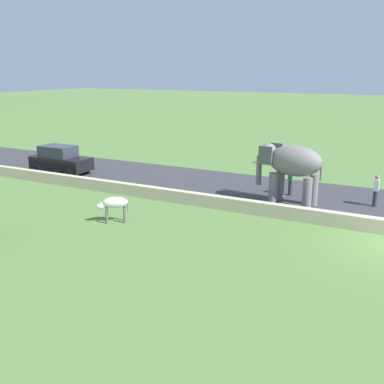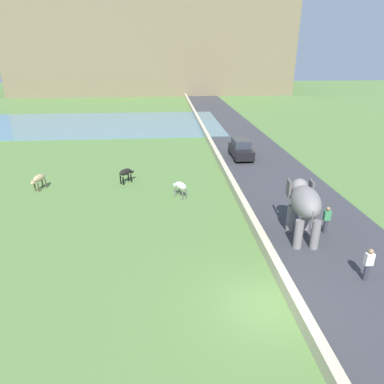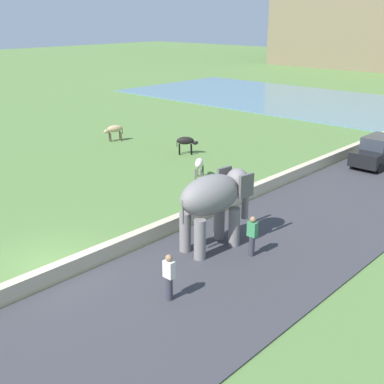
{
  "view_description": "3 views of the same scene",
  "coord_description": "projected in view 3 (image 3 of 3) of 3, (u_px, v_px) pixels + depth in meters",
  "views": [
    {
      "loc": [
        -17.84,
        -0.61,
        6.52
      ],
      "look_at": [
        -2.38,
        7.48,
        1.75
      ],
      "focal_mm": 42.14,
      "sensor_mm": 36.0,
      "label": 1
    },
    {
      "loc": [
        -3.67,
        -10.42,
        9.35
      ],
      "look_at": [
        -2.17,
        8.06,
        1.67
      ],
      "focal_mm": 31.73,
      "sensor_mm": 36.0,
      "label": 2
    },
    {
      "loc": [
        14.71,
        -8.33,
        8.58
      ],
      "look_at": [
        0.56,
        6.99,
        1.1
      ],
      "focal_mm": 46.64,
      "sensor_mm": 36.0,
      "label": 3
    }
  ],
  "objects": [
    {
      "name": "car_black",
      "position": [
        377.0,
        151.0,
        29.45
      ],
      "size": [
        1.8,
        4.0,
        1.8
      ],
      "color": "black",
      "rests_on": "ground"
    },
    {
      "name": "ground_plane",
      "position": [
        50.0,
        265.0,
        18.06
      ],
      "size": [
        220.0,
        220.0,
        0.0
      ],
      "primitive_type": "plane",
      "color": "#567A3D"
    },
    {
      "name": "cow_tan",
      "position": [
        114.0,
        130.0,
        35.29
      ],
      "size": [
        0.85,
        1.41,
        1.15
      ],
      "color": "tan",
      "rests_on": "ground"
    },
    {
      "name": "cow_black",
      "position": [
        186.0,
        142.0,
        31.98
      ],
      "size": [
        1.2,
        1.23,
        1.15
      ],
      "color": "black",
      "rests_on": "ground"
    },
    {
      "name": "cow_white",
      "position": [
        199.0,
        164.0,
        27.23
      ],
      "size": [
        1.06,
        1.33,
        1.15
      ],
      "color": "silver",
      "rests_on": "ground"
    },
    {
      "name": "lake",
      "position": [
        287.0,
        99.0,
        53.11
      ],
      "size": [
        36.0,
        18.0,
        0.08
      ],
      "primitive_type": "cube",
      "color": "slate",
      "rests_on": "ground"
    },
    {
      "name": "elephant",
      "position": [
        215.0,
        198.0,
        18.71
      ],
      "size": [
        1.72,
        3.55,
        2.99
      ],
      "color": "slate",
      "rests_on": "ground"
    },
    {
      "name": "person_trailing",
      "position": [
        169.0,
        277.0,
        15.49
      ],
      "size": [
        0.36,
        0.22,
        1.63
      ],
      "color": "#33333D",
      "rests_on": "ground"
    },
    {
      "name": "person_beside_elephant",
      "position": [
        252.0,
        236.0,
        18.35
      ],
      "size": [
        0.36,
        0.22,
        1.63
      ],
      "color": "#33333D",
      "rests_on": "ground"
    },
    {
      "name": "barrier_wall",
      "position": [
        325.0,
        161.0,
        29.63
      ],
      "size": [
        0.4,
        110.0,
        0.63
      ],
      "primitive_type": "cube",
      "color": "beige",
      "rests_on": "ground"
    }
  ]
}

